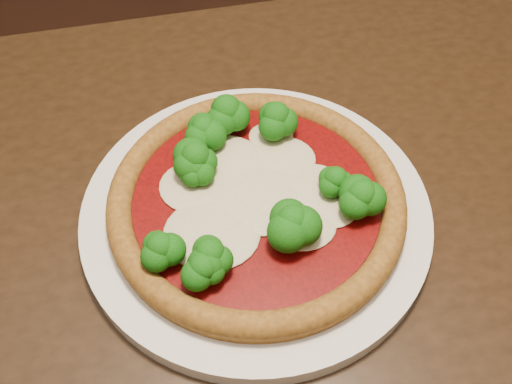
# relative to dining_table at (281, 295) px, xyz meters

# --- Properties ---
(dining_table) EXTENTS (1.27, 1.08, 0.75)m
(dining_table) POSITION_rel_dining_table_xyz_m (0.00, 0.00, 0.00)
(dining_table) COLOR black
(dining_table) RESTS_ON floor
(plate) EXTENTS (0.33, 0.33, 0.02)m
(plate) POSITION_rel_dining_table_xyz_m (-0.03, 0.02, 0.12)
(plate) COLOR silver
(plate) RESTS_ON dining_table
(pizza) EXTENTS (0.28, 0.28, 0.06)m
(pizza) POSITION_rel_dining_table_xyz_m (-0.03, 0.02, 0.14)
(pizza) COLOR #8E5F22
(pizza) RESTS_ON plate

